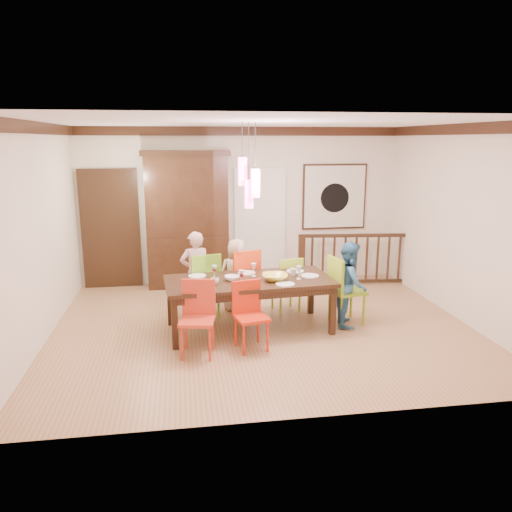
{
  "coord_description": "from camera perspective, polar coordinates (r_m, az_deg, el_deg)",
  "views": [
    {
      "loc": [
        -1.13,
        -6.79,
        2.67
      ],
      "look_at": [
        -0.07,
        0.2,
        1.02
      ],
      "focal_mm": 35.0,
      "sensor_mm": 36.0,
      "label": 1
    }
  ],
  "objects": [
    {
      "name": "plate_far_left",
      "position": [
        7.23,
        -6.73,
        -2.28
      ],
      "size": [
        0.26,
        0.26,
        0.01
      ],
      "primitive_type": "cylinder",
      "color": "white",
      "rests_on": "dining_table"
    },
    {
      "name": "dining_table",
      "position": [
        7.06,
        -0.79,
        -3.26
      ],
      "size": [
        2.42,
        1.25,
        0.75
      ],
      "rotation": [
        0.0,
        0.0,
        0.08
      ],
      "color": "black",
      "rests_on": "floor"
    },
    {
      "name": "wall_back",
      "position": [
        9.43,
        -1.7,
        5.72
      ],
      "size": [
        6.0,
        0.0,
        6.0
      ],
      "primitive_type": "plane",
      "rotation": [
        1.57,
        0.0,
        0.0
      ],
      "color": "silver",
      "rests_on": "floor"
    },
    {
      "name": "ceiling",
      "position": [
        6.88,
        0.84,
        15.07
      ],
      "size": [
        6.0,
        6.0,
        0.0
      ],
      "primitive_type": "plane",
      "rotation": [
        3.14,
        0.0,
        0.0
      ],
      "color": "white",
      "rests_on": "wall_back"
    },
    {
      "name": "plate_far_right",
      "position": [
        7.46,
        4.5,
        -1.73
      ],
      "size": [
        0.26,
        0.26,
        0.01
      ],
      "primitive_type": "cylinder",
      "color": "white",
      "rests_on": "dining_table"
    },
    {
      "name": "crown_molding",
      "position": [
        6.88,
        0.84,
        14.41
      ],
      "size": [
        6.0,
        5.0,
        0.16
      ],
      "primitive_type": null,
      "color": "black",
      "rests_on": "wall_back"
    },
    {
      "name": "wine_glass_b",
      "position": [
        7.17,
        -0.25,
        -1.58
      ],
      "size": [
        0.08,
        0.08,
        0.19
      ],
      "primitive_type": null,
      "color": "silver",
      "rests_on": "dining_table"
    },
    {
      "name": "wall_left",
      "position": [
        7.14,
        -23.69,
        2.21
      ],
      "size": [
        0.0,
        5.0,
        5.0
      ],
      "primitive_type": "plane",
      "rotation": [
        1.57,
        0.0,
        1.57
      ],
      "color": "silver",
      "rests_on": "floor"
    },
    {
      "name": "wine_glass_c",
      "position": [
        6.8,
        -1.67,
        -2.42
      ],
      "size": [
        0.08,
        0.08,
        0.19
      ],
      "primitive_type": null,
      "color": "#590C19",
      "rests_on": "dining_table"
    },
    {
      "name": "wine_glass_d",
      "position": [
        7.05,
        4.92,
        -1.89
      ],
      "size": [
        0.08,
        0.08,
        0.19
      ],
      "primitive_type": null,
      "color": "silver",
      "rests_on": "dining_table"
    },
    {
      "name": "painting",
      "position": [
        9.76,
        8.94,
        6.7
      ],
      "size": [
        1.25,
        0.06,
        1.25
      ],
      "color": "black",
      "rests_on": "wall_back"
    },
    {
      "name": "cup_left",
      "position": [
        6.81,
        -4.72,
        -2.87
      ],
      "size": [
        0.13,
        0.13,
        0.09
      ],
      "primitive_type": "imported",
      "rotation": [
        0.0,
        0.0,
        0.22
      ],
      "color": "silver",
      "rests_on": "dining_table"
    },
    {
      "name": "china_hutch",
      "position": [
        9.19,
        -7.84,
        4.13
      ],
      "size": [
        1.58,
        0.46,
        2.49
      ],
      "color": "black",
      "rests_on": "floor"
    },
    {
      "name": "white_doorway",
      "position": [
        9.51,
        0.44,
        3.35
      ],
      "size": [
        0.97,
        0.05,
        2.22
      ],
      "primitive_type": "cube",
      "color": "silver",
      "rests_on": "wall_back"
    },
    {
      "name": "balustrade",
      "position": [
        9.56,
        11.34,
        -0.21
      ],
      "size": [
        2.19,
        0.31,
        0.96
      ],
      "rotation": [
        0.0,
        0.0,
        -0.11
      ],
      "color": "black",
      "rests_on": "floor"
    },
    {
      "name": "wine_glass_a",
      "position": [
        7.09,
        -4.78,
        -1.81
      ],
      "size": [
        0.08,
        0.08,
        0.19
      ],
      "primitive_type": null,
      "color": "#590C19",
      "rests_on": "dining_table"
    },
    {
      "name": "serving_bowl",
      "position": [
        6.98,
        2.17,
        -2.43
      ],
      "size": [
        0.38,
        0.38,
        0.09
      ],
      "primitive_type": "imported",
      "rotation": [
        0.0,
        0.0,
        -0.06
      ],
      "color": "gold",
      "rests_on": "dining_table"
    },
    {
      "name": "panel_door",
      "position": [
        9.46,
        -16.24,
        2.78
      ],
      "size": [
        1.04,
        0.07,
        2.24
      ],
      "primitive_type": "cube",
      "color": "black",
      "rests_on": "wall_back"
    },
    {
      "name": "plate_far_mid",
      "position": [
        7.34,
        -1.07,
        -1.94
      ],
      "size": [
        0.26,
        0.26,
        0.01
      ],
      "primitive_type": "cylinder",
      "color": "white",
      "rests_on": "dining_table"
    },
    {
      "name": "chair_far_left",
      "position": [
        7.69,
        -6.11,
        -2.71
      ],
      "size": [
        0.56,
        0.56,
        1.01
      ],
      "rotation": [
        0.0,
        0.0,
        3.39
      ],
      "color": "#6DB726",
      "rests_on": "floor"
    },
    {
      "name": "chair_far_mid",
      "position": [
        7.84,
        -1.7,
        -2.26
      ],
      "size": [
        0.59,
        0.59,
        1.03
      ],
      "rotation": [
        0.0,
        0.0,
        3.48
      ],
      "color": "red",
      "rests_on": "floor"
    },
    {
      "name": "small_bowl",
      "position": [
        6.98,
        -2.76,
        -2.54
      ],
      "size": [
        0.27,
        0.27,
        0.07
      ],
      "primitive_type": "imported",
      "rotation": [
        0.0,
        0.0,
        -0.34
      ],
      "color": "white",
      "rests_on": "dining_table"
    },
    {
      "name": "person_far_mid",
      "position": [
        7.91,
        -2.22,
        -2.16
      ],
      "size": [
        0.62,
        0.46,
        1.16
      ],
      "primitive_type": "imported",
      "rotation": [
        0.0,
        0.0,
        2.97
      ],
      "color": "beige",
      "rests_on": "floor"
    },
    {
      "name": "chair_near_left",
      "position": [
        6.31,
        -6.76,
        -6.65
      ],
      "size": [
        0.49,
        0.49,
        0.95
      ],
      "rotation": [
        0.0,
        0.0,
        -0.17
      ],
      "color": "red",
      "rests_on": "floor"
    },
    {
      "name": "plate_near_mid",
      "position": [
        6.79,
        3.35,
        -3.22
      ],
      "size": [
        0.26,
        0.26,
        0.01
      ],
      "primitive_type": "cylinder",
      "color": "white",
      "rests_on": "dining_table"
    },
    {
      "name": "napkin",
      "position": [
        6.66,
        -0.95,
        -3.54
      ],
      "size": [
        0.18,
        0.14,
        0.01
      ],
      "primitive_type": "cube",
      "color": "#D83359",
      "rests_on": "dining_table"
    },
    {
      "name": "pendant_cluster",
      "position": [
        6.79,
        -0.82,
        8.4
      ],
      "size": [
        0.27,
        0.21,
        1.14
      ],
      "color": "#FF4C8C",
      "rests_on": "ceiling"
    },
    {
      "name": "chair_far_right",
      "position": [
        7.9,
        3.45,
        -2.75
      ],
      "size": [
        0.48,
        0.48,
        0.89
      ],
      "rotation": [
        0.0,
        0.0,
        3.37
      ],
      "color": "#9AC22D",
      "rests_on": "floor"
    },
    {
      "name": "chair_end_right",
      "position": [
        7.47,
        10.39,
        -3.32
      ],
      "size": [
        0.53,
        0.53,
        1.01
      ],
      "rotation": [
        0.0,
        0.0,
        1.76
      ],
      "color": "#83AB20",
      "rests_on": "floor"
    },
    {
      "name": "chair_near_mid",
      "position": [
        6.46,
        -0.55,
        -6.42
      ],
      "size": [
        0.48,
        0.48,
        0.88
      ],
      "rotation": [
        0.0,
        0.0,
        0.23
      ],
      "color": "red",
      "rests_on": "floor"
    },
    {
      "name": "floor",
      "position": [
        7.38,
        0.77,
        -8.05
      ],
      "size": [
        6.0,
        6.0,
        0.0
      ],
      "primitive_type": "plane",
      "color": "#9F6F4C",
      "rests_on": "ground"
    },
    {
      "name": "person_end_right",
      "position": [
        7.39,
        10.67,
        -3.15
      ],
      "size": [
        0.6,
        0.7,
        1.25
      ],
      "primitive_type": "imported",
      "rotation": [
        0.0,
        0.0,
        1.34
      ],
      "color": "teal",
      "rests_on": "floor"
    },
    {
      "name": "plate_near_left",
      "position": [
        6.74,
        -6.23,
        -3.4
      ],
      "size": [
        0.26,
        0.26,
        0.01
      ],
      "primitive_type": "cylinder",
      "color": "white",
      "rests_on": "dining_table"
    },
    {
      "name": "person_far_left",
      "position": [
        7.83,
        -6.92,
        -1.89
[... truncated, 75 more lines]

